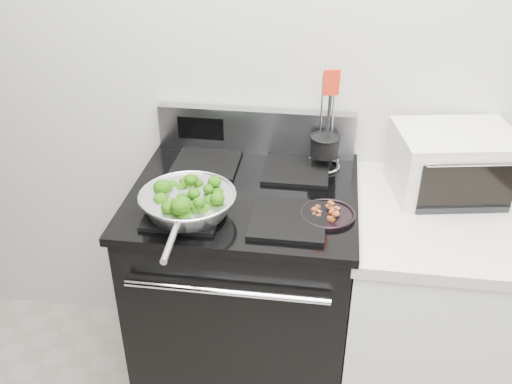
% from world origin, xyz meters
% --- Properties ---
extents(back_wall, '(4.00, 0.02, 2.70)m').
position_xyz_m(back_wall, '(0.00, 1.75, 1.35)').
color(back_wall, '#B9B8B0').
rests_on(back_wall, ground).
extents(gas_range, '(0.79, 0.69, 1.13)m').
position_xyz_m(gas_range, '(-0.30, 1.41, 0.49)').
color(gas_range, black).
rests_on(gas_range, floor).
extents(counter, '(0.62, 0.68, 0.92)m').
position_xyz_m(counter, '(0.39, 1.41, 0.46)').
color(counter, white).
rests_on(counter, floor).
extents(skillet, '(0.32, 0.50, 0.07)m').
position_xyz_m(skillet, '(-0.45, 1.23, 1.00)').
color(skillet, silver).
rests_on(skillet, gas_range).
extents(broccoli_pile, '(0.25, 0.25, 0.09)m').
position_xyz_m(broccoli_pile, '(-0.45, 1.23, 1.02)').
color(broccoli_pile, '#113404').
rests_on(broccoli_pile, skillet).
extents(bacon_plate, '(0.18, 0.18, 0.04)m').
position_xyz_m(bacon_plate, '(-0.01, 1.29, 0.97)').
color(bacon_plate, black).
rests_on(bacon_plate, gas_range).
extents(utensil_holder, '(0.12, 0.12, 0.38)m').
position_xyz_m(utensil_holder, '(-0.03, 1.63, 1.02)').
color(utensil_holder, silver).
rests_on(utensil_holder, gas_range).
extents(toaster_oven, '(0.45, 0.37, 0.23)m').
position_xyz_m(toaster_oven, '(0.42, 1.57, 1.03)').
color(toaster_oven, silver).
rests_on(toaster_oven, counter).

